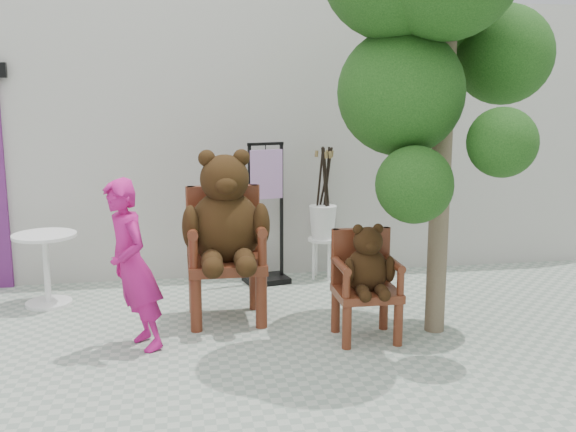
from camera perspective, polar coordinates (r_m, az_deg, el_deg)
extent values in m
plane|color=#9AA493|center=(5.18, -1.39, -12.91)|extent=(60.00, 60.00, 0.00)
cube|color=#BAB7AE|center=(7.84, -4.67, 6.57)|extent=(9.00, 1.00, 3.00)
cylinder|color=#4E2010|center=(5.91, -7.80, -7.46)|extent=(0.10, 0.10, 0.48)
cylinder|color=#4E2010|center=(6.40, -7.94, -6.02)|extent=(0.10, 0.10, 0.48)
cylinder|color=#4E2010|center=(5.95, -2.27, -7.23)|extent=(0.10, 0.10, 0.48)
cylinder|color=#4E2010|center=(6.43, -2.85, -5.83)|extent=(0.10, 0.10, 0.48)
cube|color=#4E2010|center=(6.08, -5.26, -4.06)|extent=(0.68, 0.63, 0.09)
cube|color=#4E2010|center=(6.26, -5.50, -0.26)|extent=(0.65, 0.09, 0.63)
cylinder|color=#4E2010|center=(6.25, -8.21, -0.35)|extent=(0.09, 0.09, 0.63)
cylinder|color=#4E2010|center=(5.78, -8.03, -3.01)|extent=(0.08, 0.08, 0.28)
cylinder|color=#4E2010|center=(5.99, -8.14, -1.11)|extent=(0.09, 0.59, 0.09)
cylinder|color=#4E2010|center=(6.29, -2.81, -0.18)|extent=(0.09, 0.09, 0.63)
cylinder|color=#4E2010|center=(5.82, -2.19, -2.81)|extent=(0.08, 0.08, 0.28)
cylinder|color=#4E2010|center=(6.04, -2.51, -0.92)|extent=(0.09, 0.59, 0.09)
ellipsoid|color=black|center=(6.04, -5.34, -1.03)|extent=(0.65, 0.55, 0.68)
sphere|color=black|center=(5.93, -5.39, 3.14)|extent=(0.43, 0.43, 0.43)
ellipsoid|color=black|center=(5.77, -5.26, 2.59)|extent=(0.19, 0.16, 0.16)
sphere|color=black|center=(5.91, -6.90, 4.88)|extent=(0.15, 0.15, 0.15)
sphere|color=black|center=(5.94, -3.97, 4.95)|extent=(0.15, 0.15, 0.15)
ellipsoid|color=black|center=(5.88, -8.24, -0.95)|extent=(0.15, 0.22, 0.39)
ellipsoid|color=black|center=(5.80, -6.47, -3.81)|extent=(0.19, 0.38, 0.19)
sphere|color=black|center=(5.66, -6.38, -4.41)|extent=(0.18, 0.18, 0.18)
ellipsoid|color=black|center=(5.93, -2.27, -0.75)|extent=(0.15, 0.22, 0.39)
ellipsoid|color=black|center=(5.82, -3.70, -3.71)|extent=(0.19, 0.38, 0.19)
sphere|color=black|center=(5.68, -3.55, -4.30)|extent=(0.18, 0.18, 0.18)
cylinder|color=#4E2010|center=(5.52, 5.00, -9.37)|extent=(0.08, 0.08, 0.36)
cylinder|color=#4E2010|center=(5.87, 4.05, -8.08)|extent=(0.08, 0.08, 0.36)
cylinder|color=#4E2010|center=(5.64, 9.31, -9.03)|extent=(0.08, 0.08, 0.36)
cylinder|color=#4E2010|center=(5.99, 8.11, -7.80)|extent=(0.08, 0.08, 0.36)
cube|color=#4E2010|center=(5.68, 6.67, -6.50)|extent=(0.52, 0.48, 0.07)
cube|color=#4E2010|center=(5.80, 6.17, -3.34)|extent=(0.49, 0.07, 0.48)
cylinder|color=#4E2010|center=(5.74, 4.01, -3.45)|extent=(0.07, 0.07, 0.48)
cylinder|color=#4E2010|center=(5.40, 4.97, -5.81)|extent=(0.06, 0.06, 0.22)
cylinder|color=#4E2010|center=(5.55, 4.49, -4.17)|extent=(0.07, 0.45, 0.07)
cylinder|color=#4E2010|center=(5.86, 8.29, -3.24)|extent=(0.07, 0.07, 0.48)
cylinder|color=#4E2010|center=(5.53, 9.51, -5.53)|extent=(0.06, 0.06, 0.22)
cylinder|color=#4E2010|center=(5.68, 8.91, -3.94)|extent=(0.07, 0.45, 0.07)
ellipsoid|color=black|center=(5.64, 6.68, -4.63)|extent=(0.37, 0.31, 0.38)
sphere|color=black|center=(5.56, 6.79, -2.16)|extent=(0.24, 0.24, 0.24)
ellipsoid|color=black|center=(5.47, 7.07, -2.57)|extent=(0.11, 0.09, 0.09)
sphere|color=black|center=(5.52, 5.94, -1.13)|extent=(0.09, 0.09, 0.09)
sphere|color=black|center=(5.57, 7.64, -1.07)|extent=(0.09, 0.09, 0.09)
ellipsoid|color=black|center=(5.51, 5.17, -4.66)|extent=(0.09, 0.12, 0.22)
ellipsoid|color=black|center=(5.50, 6.33, -6.38)|extent=(0.11, 0.21, 0.11)
sphere|color=black|center=(5.43, 6.57, -6.76)|extent=(0.10, 0.10, 0.10)
ellipsoid|color=black|center=(5.61, 8.62, -4.47)|extent=(0.09, 0.12, 0.22)
ellipsoid|color=black|center=(5.54, 7.92, -6.27)|extent=(0.11, 0.21, 0.11)
sphere|color=black|center=(5.47, 8.18, -6.65)|extent=(0.10, 0.10, 0.10)
imported|color=#B4166F|center=(5.47, -13.02, -4.14)|extent=(0.52, 0.60, 1.39)
cylinder|color=white|center=(6.85, -19.94, -1.55)|extent=(0.60, 0.60, 0.03)
cylinder|color=white|center=(6.92, -19.76, -4.30)|extent=(0.06, 0.06, 0.68)
cylinder|color=white|center=(7.02, -19.58, -6.94)|extent=(0.44, 0.44, 0.03)
cube|color=black|center=(7.11, -3.23, 0.04)|extent=(0.04, 0.04, 1.50)
cube|color=black|center=(7.24, -0.55, 0.25)|extent=(0.04, 0.04, 1.50)
cube|color=black|center=(7.07, -1.92, 6.12)|extent=(0.40, 0.12, 0.03)
cube|color=black|center=(7.34, -1.85, -5.38)|extent=(0.52, 0.45, 0.06)
cube|color=#C995D8|center=(7.10, -1.87, 3.54)|extent=(0.36, 0.12, 0.52)
cylinder|color=black|center=(7.07, -1.92, 5.88)|extent=(0.01, 0.01, 0.08)
cylinder|color=white|center=(7.40, 2.94, -1.99)|extent=(0.32, 0.32, 0.03)
cylinder|color=white|center=(7.55, 3.42, -3.45)|extent=(0.03, 0.03, 0.44)
cylinder|color=white|center=(7.51, 2.15, -3.50)|extent=(0.03, 0.03, 0.44)
cylinder|color=white|center=(7.35, 2.42, -3.83)|extent=(0.03, 0.03, 0.44)
cylinder|color=white|center=(7.39, 3.71, -3.77)|extent=(0.03, 0.03, 0.44)
cylinder|color=black|center=(7.32, 2.68, 2.77)|extent=(0.11, 0.10, 0.80)
cylinder|color=olive|center=(7.30, 2.43, 5.29)|extent=(0.04, 0.04, 0.08)
cylinder|color=black|center=(7.33, 3.12, 2.78)|extent=(0.16, 0.11, 0.79)
cylinder|color=olive|center=(7.35, 3.30, 5.32)|extent=(0.05, 0.04, 0.08)
cylinder|color=black|center=(7.24, 3.13, 2.68)|extent=(0.09, 0.03, 0.80)
cylinder|color=olive|center=(7.18, 3.24, 5.18)|extent=(0.04, 0.04, 0.07)
cylinder|color=black|center=(7.31, 3.30, 2.76)|extent=(0.05, 0.08, 0.80)
cylinder|color=olive|center=(7.29, 3.49, 5.27)|extent=(0.04, 0.04, 0.07)
cylinder|color=black|center=(7.31, 3.32, 2.76)|extent=(0.08, 0.17, 0.79)
cylinder|color=olive|center=(7.31, 3.73, 5.28)|extent=(0.04, 0.05, 0.08)
cylinder|color=black|center=(7.25, 3.30, 2.70)|extent=(0.11, 0.10, 0.80)
cylinder|color=olive|center=(7.19, 3.59, 5.19)|extent=(0.04, 0.04, 0.08)
cylinder|color=brown|center=(5.76, 12.85, 4.49)|extent=(0.17, 0.17, 2.95)
sphere|color=black|center=(5.44, 9.54, 10.29)|extent=(1.00, 1.00, 1.00)
sphere|color=black|center=(6.06, 17.73, 12.90)|extent=(0.84, 0.84, 0.84)
sphere|color=black|center=(5.13, 10.65, 2.63)|extent=(0.59, 0.59, 0.59)
sphere|color=black|center=(5.26, 17.69, 5.96)|extent=(0.53, 0.53, 0.53)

